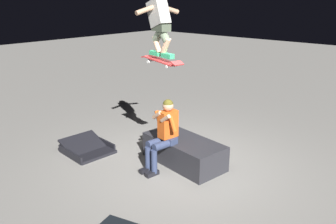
{
  "coord_description": "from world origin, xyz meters",
  "views": [
    {
      "loc": [
        -3.82,
        4.68,
        3.06
      ],
      "look_at": [
        0.15,
        0.21,
        1.08
      ],
      "focal_mm": 37.46,
      "sensor_mm": 36.0,
      "label": 1
    }
  ],
  "objects_px": {
    "kicker_ramp": "(87,149)",
    "person_sitting_on_ledge": "(164,132)",
    "ledge_box_main": "(184,151)",
    "skateboard": "(161,61)",
    "skater_airborne": "(159,20)"
  },
  "relations": [
    {
      "from": "ledge_box_main",
      "to": "person_sitting_on_ledge",
      "type": "bearing_deg",
      "value": 72.04
    },
    {
      "from": "skateboard",
      "to": "kicker_ramp",
      "type": "distance_m",
      "value": 2.52
    },
    {
      "from": "skateboard",
      "to": "skater_airborne",
      "type": "xyz_separation_m",
      "value": [
        0.06,
        -0.01,
        0.69
      ]
    },
    {
      "from": "ledge_box_main",
      "to": "kicker_ramp",
      "type": "relative_size",
      "value": 1.59
    },
    {
      "from": "ledge_box_main",
      "to": "person_sitting_on_ledge",
      "type": "xyz_separation_m",
      "value": [
        0.14,
        0.42,
        0.49
      ]
    },
    {
      "from": "skateboard",
      "to": "skater_airborne",
      "type": "relative_size",
      "value": 0.93
    },
    {
      "from": "person_sitting_on_ledge",
      "to": "skater_airborne",
      "type": "bearing_deg",
      "value": -34.51
    },
    {
      "from": "ledge_box_main",
      "to": "kicker_ramp",
      "type": "distance_m",
      "value": 2.05
    },
    {
      "from": "person_sitting_on_ledge",
      "to": "skater_airborne",
      "type": "relative_size",
      "value": 1.18
    },
    {
      "from": "skateboard",
      "to": "skater_airborne",
      "type": "distance_m",
      "value": 0.69
    },
    {
      "from": "ledge_box_main",
      "to": "person_sitting_on_ledge",
      "type": "height_order",
      "value": "person_sitting_on_ledge"
    },
    {
      "from": "ledge_box_main",
      "to": "skateboard",
      "type": "xyz_separation_m",
      "value": [
        0.32,
        0.27,
        1.74
      ]
    },
    {
      "from": "skateboard",
      "to": "kicker_ramp",
      "type": "height_order",
      "value": "skateboard"
    },
    {
      "from": "kicker_ramp",
      "to": "skater_airborne",
      "type": "bearing_deg",
      "value": -154.71
    },
    {
      "from": "kicker_ramp",
      "to": "person_sitting_on_ledge",
      "type": "bearing_deg",
      "value": -162.88
    }
  ]
}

